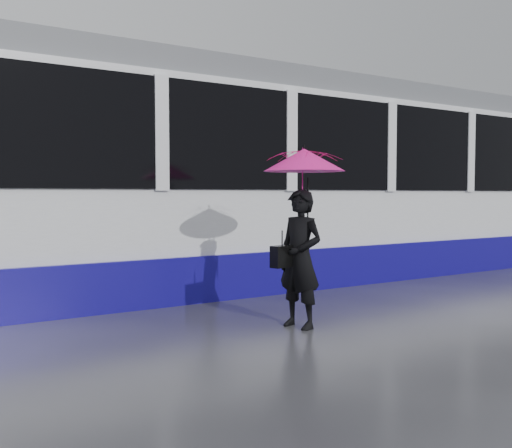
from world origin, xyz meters
TOP-DOWN VIEW (x-y plane):
  - ground at (0.00, 0.00)m, footprint 90.00×90.00m
  - rails at (0.00, 2.50)m, footprint 34.00×1.51m
  - woman at (0.99, -0.54)m, footprint 0.48×0.61m
  - umbrella at (1.04, -0.54)m, footprint 1.06×1.06m
  - handbag at (0.77, -0.52)m, footprint 0.29×0.18m

SIDE VIEW (x-z plane):
  - ground at x=0.00m, z-range 0.00..0.00m
  - rails at x=0.00m, z-range 0.00..0.02m
  - woman at x=0.99m, z-range 0.00..1.49m
  - handbag at x=0.77m, z-range 0.58..0.99m
  - umbrella at x=1.04m, z-range 1.13..2.13m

